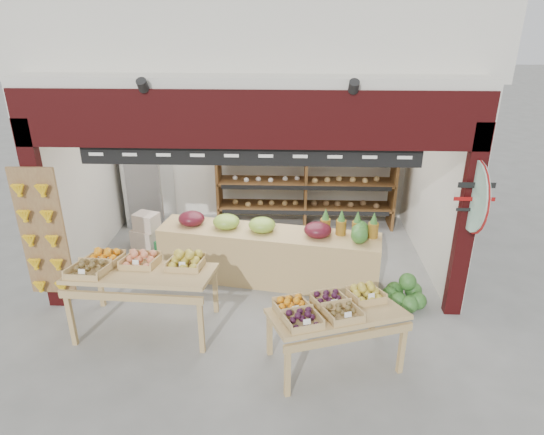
{
  "coord_description": "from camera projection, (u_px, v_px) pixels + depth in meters",
  "views": [
    {
      "loc": [
        0.5,
        -6.75,
        3.88
      ],
      "look_at": [
        0.24,
        -0.2,
        1.01
      ],
      "focal_mm": 32.0,
      "sensor_mm": 36.0,
      "label": 1
    }
  ],
  "objects": [
    {
      "name": "gift_sign",
      "position": [
        474.0,
        196.0,
        5.91
      ],
      "size": [
        0.04,
        0.93,
        0.92
      ],
      "color": "#A7D3B9",
      "rests_on": "ground"
    },
    {
      "name": "shop_structure",
      "position": [
        261.0,
        3.0,
        7.66
      ],
      "size": [
        6.36,
        5.12,
        5.4
      ],
      "color": "beige",
      "rests_on": "ground"
    },
    {
      "name": "banana_board",
      "position": [
        42.0,
        236.0,
        6.33
      ],
      "size": [
        0.6,
        0.15,
        1.8
      ],
      "color": "olive",
      "rests_on": "ground"
    },
    {
      "name": "ground",
      "position": [
        257.0,
        270.0,
        7.76
      ],
      "size": [
        60.0,
        60.0,
        0.0
      ],
      "primitive_type": "plane",
      "color": "slate",
      "rests_on": "ground"
    },
    {
      "name": "back_shelving",
      "position": [
        306.0,
        162.0,
        8.87
      ],
      "size": [
        3.3,
        0.54,
        2.02
      ],
      "color": "brown",
      "rests_on": "ground"
    },
    {
      "name": "watermelon_pile",
      "position": [
        404.0,
        295.0,
        6.8
      ],
      "size": [
        0.6,
        0.6,
        0.47
      ],
      "color": "#1B4A18",
      "rests_on": "ground"
    },
    {
      "name": "mid_counter",
      "position": [
        268.0,
        254.0,
        7.29
      ],
      "size": [
        3.35,
        1.2,
        1.04
      ],
      "color": "tan",
      "rests_on": "ground"
    },
    {
      "name": "cardboard_stack",
      "position": [
        159.0,
        237.0,
        8.3
      ],
      "size": [
        1.09,
        0.78,
        0.66
      ],
      "color": "silver",
      "rests_on": "ground"
    },
    {
      "name": "refrigerator",
      "position": [
        148.0,
        174.0,
        9.11
      ],
      "size": [
        0.79,
        0.79,
        1.93
      ],
      "primitive_type": "cube",
      "rotation": [
        0.0,
        0.0,
        -0.06
      ],
      "color": "silver",
      "rests_on": "ground"
    },
    {
      "name": "display_table_left",
      "position": [
        135.0,
        268.0,
        6.11
      ],
      "size": [
        1.78,
        1.05,
        1.09
      ],
      "color": "tan",
      "rests_on": "ground"
    },
    {
      "name": "display_table_right",
      "position": [
        330.0,
        310.0,
        5.46
      ],
      "size": [
        1.66,
        1.24,
        0.96
      ],
      "color": "tan",
      "rests_on": "ground"
    }
  ]
}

